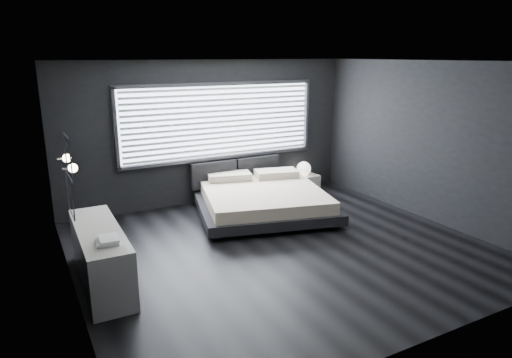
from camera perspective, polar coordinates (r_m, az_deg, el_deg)
room at (r=6.71m, az=3.44°, el=2.43°), size 6.04×6.00×2.80m
window at (r=9.11m, az=-4.42°, el=7.18°), size 4.14×0.09×1.52m
headboard at (r=9.39m, az=-2.52°, el=0.98°), size 1.96×0.16×0.52m
sconce_near at (r=5.78m, az=-21.95°, el=1.28°), size 0.18×0.11×0.11m
sconce_far at (r=6.37m, az=-22.60°, el=2.42°), size 0.18×0.11×0.11m
wall_art_upper at (r=5.14m, az=-22.43°, el=2.44°), size 0.01×0.48×0.48m
wall_art_lower at (r=5.49m, az=-22.23°, el=-1.84°), size 0.01×0.48×0.48m
bed at (r=8.51m, az=0.86°, el=-2.51°), size 2.88×2.80×0.62m
nightstand at (r=10.16m, az=6.09°, el=-0.37°), size 0.55×0.46×0.32m
orb_lamp at (r=10.04m, az=5.99°, el=1.29°), size 0.31×0.31×0.31m
dresser at (r=6.29m, az=-18.80°, el=-9.11°), size 0.56×1.90×0.76m
book_stack at (r=5.67m, az=-18.02°, el=-7.27°), size 0.30×0.36×0.07m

